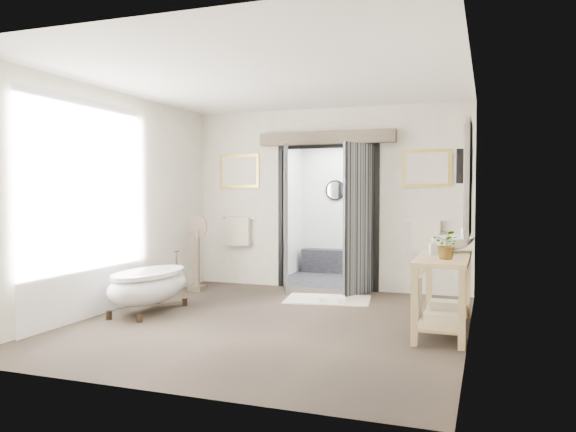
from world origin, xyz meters
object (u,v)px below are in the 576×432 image
(clawfoot_tub, at_px, (149,285))
(rug, at_px, (328,299))
(vanity, at_px, (441,286))
(basin, at_px, (451,245))

(clawfoot_tub, height_order, rug, clawfoot_tub)
(clawfoot_tub, relative_size, vanity, 0.94)
(vanity, height_order, rug, vanity)
(rug, bearing_deg, vanity, -38.25)
(vanity, distance_m, rug, 2.21)
(clawfoot_tub, height_order, vanity, vanity)
(vanity, relative_size, rug, 1.33)
(clawfoot_tub, relative_size, basin, 2.87)
(rug, bearing_deg, basin, -28.26)
(vanity, distance_m, basin, 0.58)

